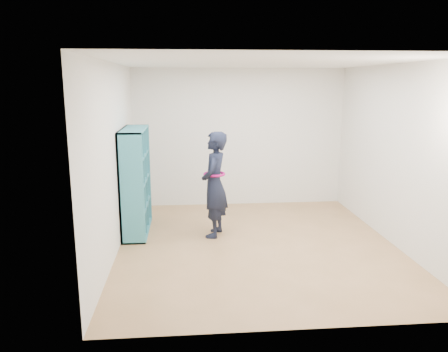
{
  "coord_description": "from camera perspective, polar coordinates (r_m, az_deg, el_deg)",
  "views": [
    {
      "loc": [
        -1.02,
        -5.98,
        2.34
      ],
      "look_at": [
        -0.46,
        0.3,
        0.98
      ],
      "focal_mm": 35.0,
      "sensor_mm": 36.0,
      "label": 1
    }
  ],
  "objects": [
    {
      "name": "wall_right",
      "position": [
        6.77,
        21.49,
        2.49
      ],
      "size": [
        0.02,
        4.5,
        2.6
      ],
      "primitive_type": "cube",
      "color": "silver",
      "rests_on": "floor"
    },
    {
      "name": "bookshelf",
      "position": [
        6.98,
        -11.69,
        -0.89
      ],
      "size": [
        0.36,
        1.24,
        1.65
      ],
      "color": "teal",
      "rests_on": "floor"
    },
    {
      "name": "wall_back",
      "position": [
        8.35,
        1.99,
        5.0
      ],
      "size": [
        4.0,
        0.02,
        2.6
      ],
      "primitive_type": "cube",
      "color": "silver",
      "rests_on": "floor"
    },
    {
      "name": "floor",
      "position": [
        6.5,
        4.35,
        -8.98
      ],
      "size": [
        4.5,
        4.5,
        0.0
      ],
      "primitive_type": "plane",
      "color": "olive",
      "rests_on": "ground"
    },
    {
      "name": "person",
      "position": [
        6.65,
        -1.26,
        -1.11
      ],
      "size": [
        0.53,
        0.67,
        1.62
      ],
      "rotation": [
        0.0,
        0.0,
        -1.84
      ],
      "color": "black",
      "rests_on": "floor"
    },
    {
      "name": "smartphone",
      "position": [
        6.75,
        -2.36,
        -0.0
      ],
      "size": [
        0.02,
        0.08,
        0.12
      ],
      "rotation": [
        0.27,
        0.0,
        -0.12
      ],
      "color": "silver",
      "rests_on": "person"
    },
    {
      "name": "wall_front",
      "position": [
        4.0,
        9.87,
        -3.07
      ],
      "size": [
        4.0,
        0.02,
        2.6
      ],
      "primitive_type": "cube",
      "color": "silver",
      "rests_on": "floor"
    },
    {
      "name": "ceiling",
      "position": [
        6.07,
        4.75,
        14.59
      ],
      "size": [
        4.5,
        4.5,
        0.0
      ],
      "primitive_type": "plane",
      "color": "white",
      "rests_on": "wall_back"
    },
    {
      "name": "wall_left",
      "position": [
        6.14,
        -14.19,
        2.05
      ],
      "size": [
        0.02,
        4.5,
        2.6
      ],
      "primitive_type": "cube",
      "color": "silver",
      "rests_on": "floor"
    }
  ]
}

